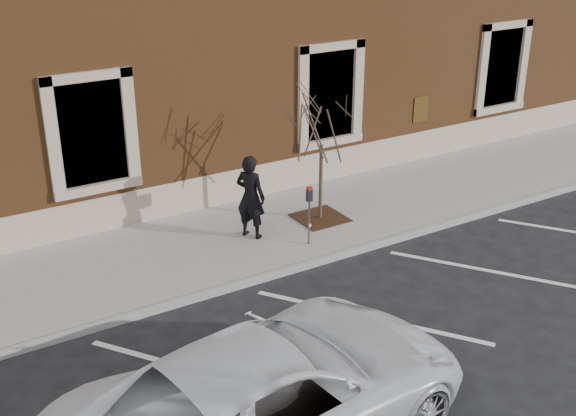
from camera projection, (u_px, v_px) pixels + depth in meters
ground at (303, 268)px, 14.62m from camera, size 120.00×120.00×0.00m
sidewalk_near at (261, 233)px, 15.96m from camera, size 40.00×3.50×0.15m
curb_near at (305, 265)px, 14.55m from camera, size 40.00×0.12×0.15m
parking_stripes at (370, 317)px, 12.90m from camera, size 28.00×4.40×0.01m
building_civic at (147, 16)px, 19.09m from camera, size 40.00×8.62×8.00m
man at (251, 197)px, 15.28m from camera, size 0.73×0.80×1.84m
parking_meter at (309, 205)px, 14.94m from camera, size 0.12×0.09×1.29m
tree_grate at (320, 218)px, 16.49m from camera, size 1.08×1.08×0.03m
sapling at (322, 123)px, 15.60m from camera, size 1.93×1.93×3.22m
white_truck at (270, 394)px, 9.62m from camera, size 6.21×3.42×1.65m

